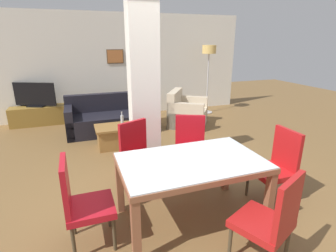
{
  "coord_description": "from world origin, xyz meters",
  "views": [
    {
      "loc": [
        -1.12,
        -2.37,
        2.02
      ],
      "look_at": [
        0.0,
        0.77,
        0.92
      ],
      "focal_mm": 28.0,
      "sensor_mm": 36.0,
      "label": 1
    }
  ],
  "objects_px": {
    "dining_chair_near_right": "(271,219)",
    "bottle": "(122,119)",
    "dining_table": "(191,173)",
    "sofa": "(111,119)",
    "floor_lamp": "(209,56)",
    "dining_chair_far_right": "(190,146)",
    "coffee_table": "(115,136)",
    "tv_stand": "(38,116)",
    "dining_chair_head_left": "(81,200)",
    "armchair": "(186,114)",
    "dining_chair_head_right": "(277,164)",
    "dining_chair_far_left": "(139,154)",
    "tv_screen": "(35,95)"
  },
  "relations": [
    {
      "from": "dining_chair_near_right",
      "to": "bottle",
      "type": "bearing_deg",
      "value": 76.89
    },
    {
      "from": "dining_table",
      "to": "sofa",
      "type": "bearing_deg",
      "value": 96.76
    },
    {
      "from": "floor_lamp",
      "to": "bottle",
      "type": "bearing_deg",
      "value": -149.62
    },
    {
      "from": "dining_table",
      "to": "dining_chair_far_right",
      "type": "relative_size",
      "value": 1.63
    },
    {
      "from": "dining_chair_near_right",
      "to": "floor_lamp",
      "type": "distance_m",
      "value": 5.56
    },
    {
      "from": "dining_chair_far_right",
      "to": "bottle",
      "type": "xyz_separation_m",
      "value": [
        -0.7,
        1.72,
        0.0
      ]
    },
    {
      "from": "dining_table",
      "to": "coffee_table",
      "type": "relative_size",
      "value": 2.18
    },
    {
      "from": "dining_chair_near_right",
      "to": "tv_stand",
      "type": "xyz_separation_m",
      "value": [
        -2.45,
        5.43,
        -0.29
      ]
    },
    {
      "from": "dining_table",
      "to": "dining_chair_head_left",
      "type": "distance_m",
      "value": 1.19
    },
    {
      "from": "dining_table",
      "to": "armchair",
      "type": "height_order",
      "value": "armchair"
    },
    {
      "from": "dining_table",
      "to": "coffee_table",
      "type": "bearing_deg",
      "value": 101.03
    },
    {
      "from": "coffee_table",
      "to": "bottle",
      "type": "relative_size",
      "value": 2.89
    },
    {
      "from": "dining_chair_near_right",
      "to": "dining_chair_head_right",
      "type": "distance_m",
      "value": 1.18
    },
    {
      "from": "dining_chair_head_left",
      "to": "tv_stand",
      "type": "bearing_deg",
      "value": -169.14
    },
    {
      "from": "tv_stand",
      "to": "dining_chair_head_right",
      "type": "bearing_deg",
      "value": -54.56
    },
    {
      "from": "dining_table",
      "to": "floor_lamp",
      "type": "bearing_deg",
      "value": 60.18
    },
    {
      "from": "armchair",
      "to": "floor_lamp",
      "type": "bearing_deg",
      "value": 164.63
    },
    {
      "from": "dining_chair_head_right",
      "to": "armchair",
      "type": "distance_m",
      "value": 3.34
    },
    {
      "from": "dining_chair_head_left",
      "to": "armchair",
      "type": "relative_size",
      "value": 0.77
    },
    {
      "from": "sofa",
      "to": "floor_lamp",
      "type": "distance_m",
      "value": 3.2
    },
    {
      "from": "dining_chair_head_left",
      "to": "bottle",
      "type": "relative_size",
      "value": 3.86
    },
    {
      "from": "dining_chair_far_right",
      "to": "bottle",
      "type": "bearing_deg",
      "value": -44.55
    },
    {
      "from": "dining_table",
      "to": "dining_chair_far_left",
      "type": "xyz_separation_m",
      "value": [
        -0.39,
        0.89,
        -0.09
      ]
    },
    {
      "from": "coffee_table",
      "to": "armchair",
      "type": "bearing_deg",
      "value": 23.2
    },
    {
      "from": "dining_table",
      "to": "tv_screen",
      "type": "distance_m",
      "value": 5.03
    },
    {
      "from": "coffee_table",
      "to": "bottle",
      "type": "distance_m",
      "value": 0.37
    },
    {
      "from": "dining_table",
      "to": "dining_chair_far_left",
      "type": "distance_m",
      "value": 0.97
    },
    {
      "from": "dining_chair_far_right",
      "to": "armchair",
      "type": "xyz_separation_m",
      "value": [
        1.0,
        2.43,
        -0.22
      ]
    },
    {
      "from": "coffee_table",
      "to": "tv_screen",
      "type": "xyz_separation_m",
      "value": [
        -1.57,
        2.06,
        0.53
      ]
    },
    {
      "from": "sofa",
      "to": "armchair",
      "type": "bearing_deg",
      "value": 173.91
    },
    {
      "from": "dining_table",
      "to": "floor_lamp",
      "type": "xyz_separation_m",
      "value": [
        2.41,
        4.21,
        0.99
      ]
    },
    {
      "from": "sofa",
      "to": "armchair",
      "type": "height_order",
      "value": "armchair"
    },
    {
      "from": "bottle",
      "to": "tv_stand",
      "type": "bearing_deg",
      "value": 131.66
    },
    {
      "from": "bottle",
      "to": "floor_lamp",
      "type": "height_order",
      "value": "floor_lamp"
    },
    {
      "from": "bottle",
      "to": "floor_lamp",
      "type": "bearing_deg",
      "value": 30.38
    },
    {
      "from": "dining_table",
      "to": "dining_chair_head_right",
      "type": "relative_size",
      "value": 1.63
    },
    {
      "from": "bottle",
      "to": "dining_chair_far_left",
      "type": "bearing_deg",
      "value": -92.54
    },
    {
      "from": "dining_table",
      "to": "bottle",
      "type": "xyz_separation_m",
      "value": [
        -0.31,
        2.61,
        -0.09
      ]
    },
    {
      "from": "dining_chair_far_left",
      "to": "coffee_table",
      "type": "xyz_separation_m",
      "value": [
        -0.1,
        1.63,
        -0.3
      ]
    },
    {
      "from": "dining_chair_near_right",
      "to": "dining_chair_head_left",
      "type": "relative_size",
      "value": 1.0
    },
    {
      "from": "dining_table",
      "to": "dining_chair_far_right",
      "type": "xyz_separation_m",
      "value": [
        0.39,
        0.9,
        -0.09
      ]
    },
    {
      "from": "dining_chair_near_right",
      "to": "dining_chair_far_right",
      "type": "height_order",
      "value": "same"
    },
    {
      "from": "dining_chair_far_right",
      "to": "dining_chair_head_right",
      "type": "bearing_deg",
      "value": 155.5
    },
    {
      "from": "dining_chair_near_right",
      "to": "dining_chair_far_right",
      "type": "bearing_deg",
      "value": 65.53
    },
    {
      "from": "dining_chair_far_right",
      "to": "coffee_table",
      "type": "relative_size",
      "value": 1.33
    },
    {
      "from": "floor_lamp",
      "to": "dining_chair_far_left",
      "type": "bearing_deg",
      "value": -130.13
    },
    {
      "from": "dining_chair_head_left",
      "to": "armchair",
      "type": "height_order",
      "value": "dining_chair_head_left"
    },
    {
      "from": "sofa",
      "to": "coffee_table",
      "type": "height_order",
      "value": "sofa"
    },
    {
      "from": "bottle",
      "to": "tv_screen",
      "type": "bearing_deg",
      "value": 131.66
    },
    {
      "from": "armchair",
      "to": "tv_screen",
      "type": "distance_m",
      "value": 3.7
    }
  ]
}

